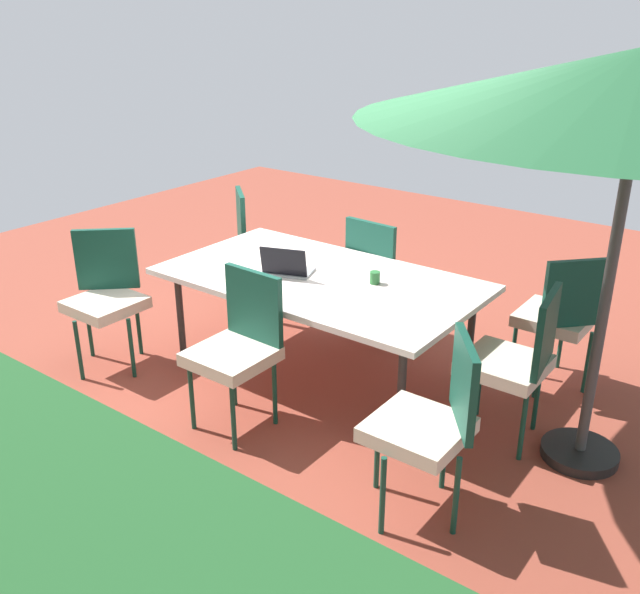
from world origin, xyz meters
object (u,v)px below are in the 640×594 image
(chair_north, at_px, (238,343))
(chair_southwest, at_px, (561,313))
(chair_southeast, at_px, (259,238))
(chair_northwest, at_px, (431,419))
(chair_south, at_px, (381,271))
(chair_west, at_px, (516,358))
(cup, at_px, (375,278))
(dining_table, at_px, (320,283))
(laptop, at_px, (287,268))
(chair_northeast, at_px, (106,293))

(chair_north, bearing_deg, chair_southwest, 50.83)
(chair_southeast, distance_m, chair_north, 2.07)
(chair_northwest, bearing_deg, chair_south, -177.56)
(chair_west, relative_size, cup, 11.90)
(dining_table, height_order, chair_north, chair_north)
(chair_northwest, relative_size, chair_north, 1.00)
(chair_north, xyz_separation_m, chair_west, (-1.42, -0.83, 0.00))
(cup, bearing_deg, dining_table, 17.92)
(chair_north, distance_m, laptop, 0.76)
(dining_table, distance_m, chair_north, 0.81)
(cup, bearing_deg, chair_northeast, 27.63)
(dining_table, distance_m, chair_northwest, 1.56)
(chair_southwest, bearing_deg, dining_table, -16.37)
(chair_west, bearing_deg, chair_northeast, -81.91)
(chair_south, height_order, chair_north, same)
(chair_southeast, xyz_separation_m, cup, (-1.66, 0.72, 0.24))
(chair_northeast, distance_m, cup, 1.93)
(chair_south, xyz_separation_m, chair_west, (-1.39, 0.74, 0.00))
(chair_northeast, height_order, laptop, chair_northeast)
(chair_northeast, bearing_deg, chair_northwest, -44.17)
(dining_table, height_order, cup, cup)
(chair_southeast, distance_m, chair_south, 1.30)
(chair_southwest, xyz_separation_m, chair_southeast, (2.68, -0.01, 0.00))
(chair_southwest, relative_size, chair_south, 1.00)
(chair_southwest, relative_size, chair_northeast, 1.00)
(chair_southeast, height_order, chair_west, same)
(dining_table, bearing_deg, chair_west, -178.39)
(chair_west, bearing_deg, chair_southwest, 172.47)
(laptop, xyz_separation_m, cup, (-0.57, -0.22, -0.01))
(dining_table, xyz_separation_m, laptop, (0.21, 0.10, 0.09))
(chair_southwest, height_order, chair_north, same)
(chair_south, xyz_separation_m, laptop, (0.21, 0.88, 0.24))
(chair_northeast, xyz_separation_m, cup, (-1.69, -0.89, 0.24))
(chair_northwest, distance_m, laptop, 1.70)
(chair_southeast, relative_size, chair_west, 1.00)
(dining_table, xyz_separation_m, chair_northwest, (-1.31, 0.84, -0.15))
(chair_west, bearing_deg, dining_table, -96.81)
(laptop, bearing_deg, chair_north, 84.67)
(chair_southeast, height_order, cup, chair_southeast)
(chair_southwest, xyz_separation_m, cup, (1.02, 0.71, 0.24))
(chair_northwest, bearing_deg, chair_southwest, 140.88)
(chair_north, bearing_deg, laptop, 106.51)
(chair_south, bearing_deg, dining_table, 93.55)
(chair_southwest, relative_size, cup, 11.90)
(dining_table, height_order, chair_northeast, chair_northeast)
(chair_southwest, distance_m, chair_north, 2.14)
(dining_table, relative_size, laptop, 5.59)
(dining_table, relative_size, chair_northwest, 2.19)
(chair_northeast, bearing_deg, dining_table, -12.70)
(chair_southwest, relative_size, chair_north, 1.00)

